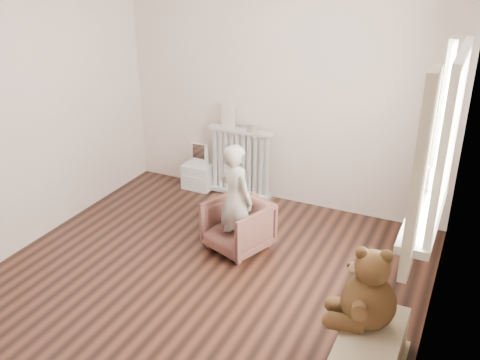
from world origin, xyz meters
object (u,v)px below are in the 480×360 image
at_px(child, 235,199).
at_px(toy_bench, 370,349).
at_px(toy_vanity, 198,166).
at_px(radiator, 240,163).
at_px(teddy_bear, 371,283).
at_px(armchair, 238,226).
at_px(plush_cat, 432,179).

xyz_separation_m(child, toy_bench, (1.47, -1.01, -0.34)).
relative_size(toy_vanity, child, 0.51).
height_order(radiator, child, child).
bearing_deg(toy_vanity, radiator, 3.25).
distance_m(radiator, teddy_bear, 2.81).
xyz_separation_m(armchair, toy_bench, (1.47, -1.06, -0.04)).
xyz_separation_m(toy_vanity, toy_bench, (2.48, -2.09, -0.08)).
bearing_deg(child, radiator, -46.30).
bearing_deg(armchair, toy_bench, -15.30).
relative_size(radiator, plush_cat, 2.90).
height_order(armchair, child, child).
bearing_deg(teddy_bear, child, 135.42).
height_order(teddy_bear, plush_cat, plush_cat).
bearing_deg(plush_cat, toy_vanity, 169.92).
distance_m(radiator, child, 1.21).
bearing_deg(toy_bench, radiator, 132.58).
relative_size(toy_vanity, teddy_bear, 0.93).
bearing_deg(toy_bench, teddy_bear, 132.68).
height_order(armchair, plush_cat, plush_cat).
bearing_deg(toy_vanity, teddy_bear, -39.98).
bearing_deg(armchair, teddy_bear, -14.77).
relative_size(toy_vanity, plush_cat, 1.96).
bearing_deg(teddy_bear, plush_cat, 69.09).
relative_size(toy_vanity, toy_bench, 0.74).
bearing_deg(plush_cat, child, -165.65).
height_order(radiator, armchair, radiator).
xyz_separation_m(toy_vanity, child, (1.00, -1.08, 0.27)).
distance_m(toy_bench, plush_cat, 1.40).
height_order(radiator, plush_cat, plush_cat).
bearing_deg(armchair, toy_vanity, 154.83).
height_order(radiator, toy_vanity, radiator).
bearing_deg(toy_bench, plush_cat, 82.99).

